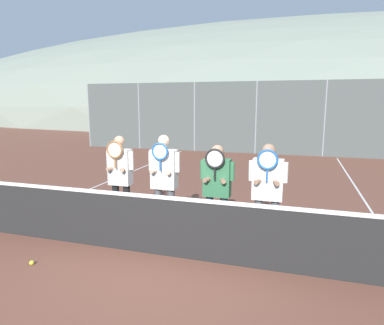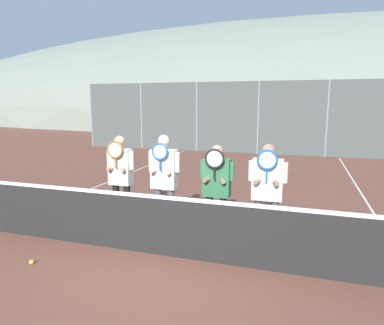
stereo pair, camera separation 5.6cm
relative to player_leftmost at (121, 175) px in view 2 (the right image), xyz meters
The scene contains 15 objects.
ground_plane 1.85m from the player_leftmost, 35.60° to the right, with size 120.00×120.00×0.00m, color brown.
hill_distant 57.47m from the player_leftmost, 88.76° to the left, with size 143.79×79.88×27.96m.
clubhouse_building 18.28m from the player_leftmost, 80.65° to the left, with size 19.04×5.50×3.60m.
fence_back 10.53m from the player_leftmost, 83.22° to the left, with size 17.86×0.06×3.32m.
tennis_net 1.62m from the player_leftmost, 35.60° to the right, with size 9.54×0.09×1.07m.
court_line_left_sideline 3.29m from the player_leftmost, 137.48° to the left, with size 0.05×16.00×0.01m, color white.
court_line_right_sideline 5.33m from the player_leftmost, 23.82° to the left, with size 0.05×16.00×0.01m, color white.
player_leftmost is the anchor object (origin of this frame).
player_center_left 0.94m from the player_leftmost, ahead, with size 0.58×0.34×1.83m.
player_center_right 1.88m from the player_leftmost, ahead, with size 0.59×0.34×1.69m.
player_rightmost 2.73m from the player_leftmost, ahead, with size 0.62×0.34×1.74m.
car_far_left 14.20m from the player_leftmost, 105.88° to the left, with size 4.53×1.95×1.86m.
car_left_of_center 13.64m from the player_leftmost, 84.81° to the left, with size 4.39×1.94×1.69m.
car_center 15.03m from the player_leftmost, 64.62° to the left, with size 4.70×2.05×1.70m.
tennis_ball_on_court 2.11m from the player_leftmost, 106.72° to the right, with size 0.07×0.07×0.07m.
Camera 2 is at (1.97, -4.68, 2.39)m, focal length 32.00 mm.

